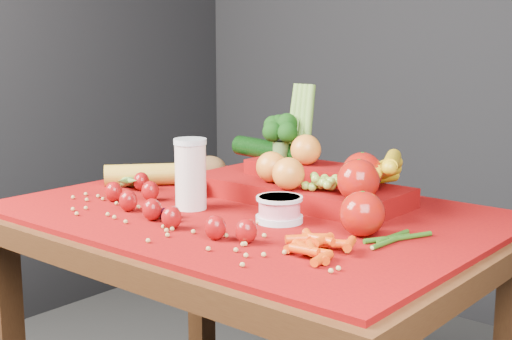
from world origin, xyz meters
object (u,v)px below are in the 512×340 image
Objects in this scene: milk_glass at (191,171)px; produce_mound at (310,176)px; yogurt_bowl at (279,208)px; table at (250,256)px.

produce_mound is (0.17, 0.22, -0.02)m from milk_glass.
produce_mound is (-0.06, 0.19, 0.03)m from yogurt_bowl.
produce_mound reaches higher than yogurt_bowl.
milk_glass is at bearing -170.88° from yogurt_bowl.
milk_glass is 0.23m from yogurt_bowl.
yogurt_bowl is 0.16× the size of produce_mound.
yogurt_bowl reaches higher than table.
milk_glass is at bearing -126.89° from produce_mound.
table is at bearing 161.32° from yogurt_bowl.
milk_glass reaches higher than yogurt_bowl.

